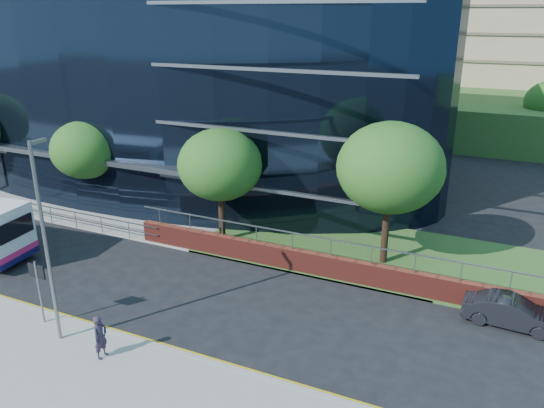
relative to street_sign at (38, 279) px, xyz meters
The scene contains 12 objects.
ground 5.23m from the street_sign, 160.57° to the left, with size 200.00×200.00×0.00m, color black.
far_forecourt 16.53m from the street_sign, 129.83° to the left, with size 50.00×8.00×0.10m, color gray.
glass_office 24.70m from the street_sign, 110.75° to the left, with size 44.00×23.10×16.00m.
retaining_wall 17.93m from the street_sign, 29.83° to the left, with size 34.00×0.40×2.11m.
guard_railings 15.22m from the street_sign, 145.51° to the left, with size 24.00×0.05×1.10m.
street_sign is the anchor object (origin of this frame).
tree_far_b 13.54m from the street_sign, 124.08° to the left, with size 4.29×4.29×6.05m.
tree_far_c 11.14m from the street_sign, 76.71° to the left, with size 4.62×4.62×6.51m.
tree_far_d 16.61m from the street_sign, 45.22° to the left, with size 5.28×5.28×7.44m.
streetlight_east 2.80m from the street_sign, 21.36° to the right, with size 0.15×0.77×8.00m.
parked_car 19.51m from the street_sign, 24.52° to the left, with size 1.35×3.86×1.27m, color black.
pedestrian 4.12m from the street_sign, 12.51° to the right, with size 0.63×0.41×1.72m, color #2A2131.
Camera 1 is at (21.13, -15.01, 12.34)m, focal length 35.00 mm.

